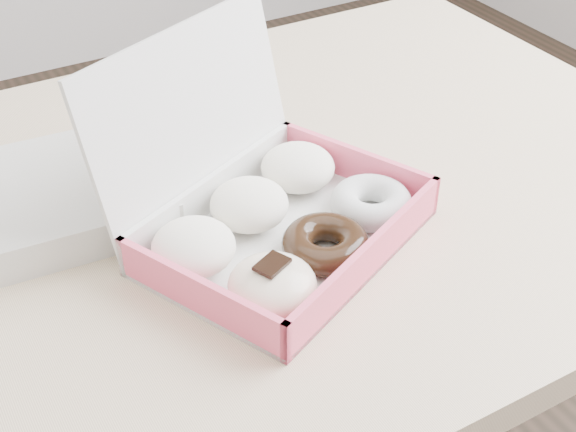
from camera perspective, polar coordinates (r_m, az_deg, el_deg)
table at (r=0.99m, az=-3.78°, el=-2.20°), size 1.20×0.80×0.75m
donut_box at (r=0.86m, az=-1.18°, el=0.18°), size 0.37×0.35×0.21m
newspapers at (r=0.94m, az=-17.04°, el=1.05°), size 0.27×0.23×0.04m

